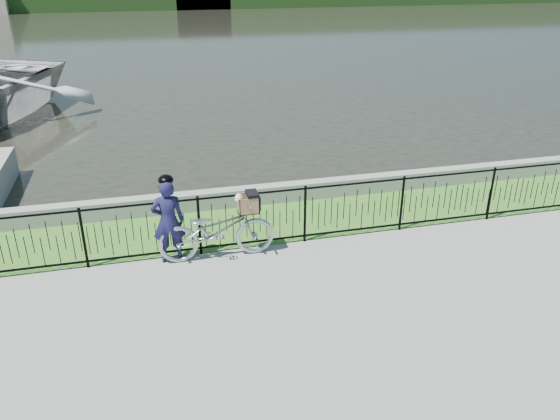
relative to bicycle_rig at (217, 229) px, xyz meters
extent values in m
plane|color=gray|center=(0.70, -1.40, -0.56)|extent=(120.00, 120.00, 0.00)
cube|color=#396F23|center=(0.70, 1.20, -0.55)|extent=(60.00, 2.00, 0.01)
plane|color=black|center=(0.70, 31.60, -0.56)|extent=(120.00, 120.00, 0.00)
cube|color=gray|center=(0.70, 2.20, -0.36)|extent=(60.00, 0.30, 0.40)
imported|color=#A5A9B1|center=(-0.01, 0.00, -0.01)|extent=(2.09, 0.73, 1.10)
cube|color=black|center=(0.57, 0.00, 0.29)|extent=(0.38, 0.18, 0.02)
cube|color=olive|center=(0.57, 0.00, 0.30)|extent=(0.36, 0.31, 0.01)
cube|color=olive|center=(0.57, 0.15, 0.45)|extent=(0.36, 0.02, 0.31)
cube|color=olive|center=(0.57, -0.15, 0.45)|extent=(0.36, 0.02, 0.31)
cube|color=olive|center=(0.75, 0.00, 0.45)|extent=(0.01, 0.31, 0.31)
cube|color=olive|center=(0.40, 0.00, 0.45)|extent=(0.02, 0.31, 0.31)
cube|color=black|center=(0.65, 0.00, 0.63)|extent=(0.20, 0.33, 0.06)
cube|color=black|center=(0.76, 0.00, 0.48)|extent=(0.02, 0.33, 0.25)
ellipsoid|color=silver|center=(0.55, 0.00, 0.42)|extent=(0.31, 0.22, 0.20)
sphere|color=silver|center=(0.41, -0.02, 0.58)|extent=(0.15, 0.15, 0.15)
sphere|color=silver|center=(0.36, -0.04, 0.55)|extent=(0.07, 0.07, 0.07)
sphere|color=black|center=(0.34, -0.05, 0.55)|extent=(0.02, 0.02, 0.02)
cone|color=#AA7847|center=(0.41, 0.04, 0.64)|extent=(0.06, 0.08, 0.08)
cone|color=#AA7847|center=(0.43, -0.06, 0.64)|extent=(0.06, 0.08, 0.08)
imported|color=#151438|center=(-0.84, 0.08, 0.23)|extent=(0.58, 0.38, 1.57)
ellipsoid|color=black|center=(-0.84, 0.08, 0.99)|extent=(0.26, 0.29, 0.18)
camera|label=1|loc=(-1.08, -8.75, 4.38)|focal=35.00mm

